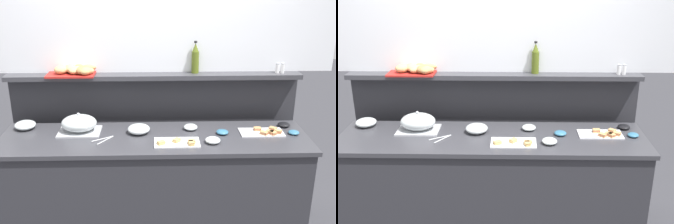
{
  "view_description": "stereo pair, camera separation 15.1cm",
  "coord_description": "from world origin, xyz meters",
  "views": [
    {
      "loc": [
        0.02,
        -2.92,
        2.23
      ],
      "look_at": [
        0.11,
        0.1,
        1.1
      ],
      "focal_mm": 42.98,
      "sensor_mm": 36.0,
      "label": 1
    },
    {
      "loc": [
        0.17,
        -2.92,
        2.23
      ],
      "look_at": [
        0.11,
        0.1,
        1.1
      ],
      "focal_mm": 42.98,
      "sensor_mm": 36.0,
      "label": 2
    }
  ],
  "objects": [
    {
      "name": "sandwich_platter_side",
      "position": [
        0.89,
        0.05,
        0.93
      ],
      "size": [
        0.35,
        0.18,
        0.04
      ],
      "color": "silver",
      "rests_on": "buffet_counter"
    },
    {
      "name": "condiment_bowl_dark",
      "position": [
        1.12,
        0.02,
        0.94
      ],
      "size": [
        0.09,
        0.09,
        0.03
      ],
      "primitive_type": "ellipsoid",
      "color": "teal",
      "rests_on": "buffet_counter"
    },
    {
      "name": "ground_plane",
      "position": [
        0.0,
        0.6,
        0.0
      ],
      "size": [
        12.0,
        12.0,
        0.0
      ],
      "primitive_type": "plane",
      "color": "#38383D"
    },
    {
      "name": "back_ledge_unit",
      "position": [
        0.0,
        0.5,
        0.7
      ],
      "size": [
        2.53,
        0.22,
        1.33
      ],
      "color": "#2D2D33",
      "rests_on": "ground_plane"
    },
    {
      "name": "olive_oil_bottle",
      "position": [
        0.35,
        0.44,
        1.45
      ],
      "size": [
        0.06,
        0.06,
        0.28
      ],
      "color": "#56661E",
      "rests_on": "back_ledge_unit"
    },
    {
      "name": "serving_tongs",
      "position": [
        -0.39,
        -0.05,
        0.93
      ],
      "size": [
        0.16,
        0.16,
        0.01
      ],
      "color": "#B7BABF",
      "rests_on": "buffet_counter"
    },
    {
      "name": "pepper_shaker",
      "position": [
        1.11,
        0.42,
        1.37
      ],
      "size": [
        0.03,
        0.03,
        0.09
      ],
      "color": "white",
      "rests_on": "back_ledge_unit"
    },
    {
      "name": "sandwich_platter_rear",
      "position": [
        0.18,
        -0.13,
        0.93
      ],
      "size": [
        0.35,
        0.18,
        0.04
      ],
      "color": "white",
      "rests_on": "buffet_counter"
    },
    {
      "name": "glass_bowl_extra",
      "position": [
        -1.07,
        0.2,
        0.95
      ],
      "size": [
        0.17,
        0.17,
        0.07
      ],
      "color": "silver",
      "rests_on": "buffet_counter"
    },
    {
      "name": "condiment_bowl_cream",
      "position": [
        1.09,
        0.18,
        0.94
      ],
      "size": [
        0.1,
        0.1,
        0.04
      ],
      "primitive_type": "ellipsoid",
      "color": "black",
      "rests_on": "buffet_counter"
    },
    {
      "name": "glass_bowl_large",
      "position": [
        0.3,
        0.14,
        0.94
      ],
      "size": [
        0.11,
        0.11,
        0.05
      ],
      "color": "silver",
      "rests_on": "buffet_counter"
    },
    {
      "name": "buffet_counter",
      "position": [
        0.0,
        0.0,
        0.46
      ],
      "size": [
        2.46,
        0.64,
        0.92
      ],
      "color": "#2D2D33",
      "rests_on": "ground_plane"
    },
    {
      "name": "salt_shaker",
      "position": [
        1.06,
        0.42,
        1.37
      ],
      "size": [
        0.03,
        0.03,
        0.09
      ],
      "color": "white",
      "rests_on": "back_ledge_unit"
    },
    {
      "name": "serving_cloche",
      "position": [
        -0.61,
        0.11,
        1.0
      ],
      "size": [
        0.34,
        0.24,
        0.17
      ],
      "color": "#B7BABF",
      "rests_on": "buffet_counter"
    },
    {
      "name": "glass_bowl_small",
      "position": [
        0.45,
        -0.13,
        0.94
      ],
      "size": [
        0.12,
        0.12,
        0.05
      ],
      "color": "silver",
      "rests_on": "buffet_counter"
    },
    {
      "name": "condiment_bowl_red",
      "position": [
        0.55,
        0.04,
        0.94
      ],
      "size": [
        0.1,
        0.1,
        0.03
      ],
      "primitive_type": "ellipsoid",
      "color": "teal",
      "rests_on": "buffet_counter"
    },
    {
      "name": "bread_basket",
      "position": [
        -0.66,
        0.42,
        1.37
      ],
      "size": [
        0.42,
        0.31,
        0.08
      ],
      "color": "#B2231E",
      "rests_on": "back_ledge_unit"
    },
    {
      "name": "glass_bowl_medium",
      "position": [
        -0.13,
        0.08,
        0.96
      ],
      "size": [
        0.18,
        0.18,
        0.07
      ],
      "color": "silver",
      "rests_on": "buffet_counter"
    }
  ]
}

